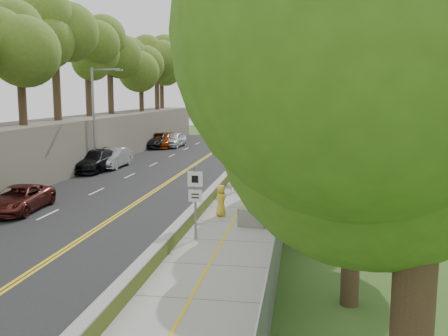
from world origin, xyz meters
The scene contains 24 objects.
ground centered at (0.00, 0.00, 0.00)m, with size 140.00×140.00×0.00m, color #33511E.
road centered at (-5.40, 15.00, 0.02)m, with size 11.20×66.00×0.04m, color black.
sidewalk centered at (2.55, 15.00, 0.03)m, with size 4.20×66.00×0.05m, color gray.
jersey_barrier centered at (0.25, 15.00, 0.30)m, with size 0.42×66.00×0.60m, color #A4CE20.
rock_embankment centered at (-13.50, 15.00, 2.00)m, with size 5.00×66.00×4.00m, color #595147.
chainlink_fence centered at (4.65, 15.00, 1.00)m, with size 0.04×66.00×2.00m, color slate.
trees_embankment centered at (-13.00, 15.00, 10.50)m, with size 6.40×66.00×13.00m, color #537422, non-canonical shape.
trees_fenceside centered at (7.00, 15.00, 7.00)m, with size 7.00×66.00×14.00m, color #518621, non-canonical shape.
streetlight centered at (-10.46, 14.00, 4.64)m, with size 2.52×0.22×8.00m.
signpost centered at (1.05, -3.02, 1.96)m, with size 0.62×0.09×3.10m.
construction_barrel centered at (4.30, 26.00, 0.52)m, with size 0.57×0.57×0.93m, color #E73B00.
concrete_block centered at (3.20, -0.48, 0.46)m, with size 1.24×0.93×0.83m, color slate.
car_2 centered at (-9.00, 0.40, 0.70)m, with size 2.20×4.78×1.33m, color #511B17.
car_3 centered at (-10.57, 13.72, 0.86)m, with size 2.31×5.68×1.65m, color black.
car_4 centered at (-10.58, 17.37, 0.77)m, with size 1.71×4.26×1.45m, color tan.
car_5 centered at (-9.87, 15.71, 0.83)m, with size 1.67×4.80×1.58m, color #A7A8AF.
car_6 centered at (-10.60, 30.79, 0.84)m, with size 2.65×5.75×1.60m, color black.
car_7 centered at (-10.05, 30.95, 0.80)m, with size 2.14×5.26×1.53m, color maroon.
car_8 centered at (-9.00, 31.62, 0.86)m, with size 1.94×4.82×1.64m, color silver.
painter_0 centered at (1.45, 1.04, 0.83)m, with size 0.76×0.50×1.56m, color yellow.
painter_1 centered at (1.26, 6.82, 0.91)m, with size 0.63×0.41×1.73m, color white.
painter_2 centered at (1.22, 10.49, 0.81)m, with size 0.74×0.58×1.52m, color black.
painter_3 centered at (1.45, 10.23, 0.90)m, with size 1.10×0.63×1.70m, color #98592C.
person_far centered at (3.19, 27.38, 0.87)m, with size 0.97×0.40×1.65m, color black.
Camera 1 is at (5.38, -22.73, 6.11)m, focal length 40.00 mm.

